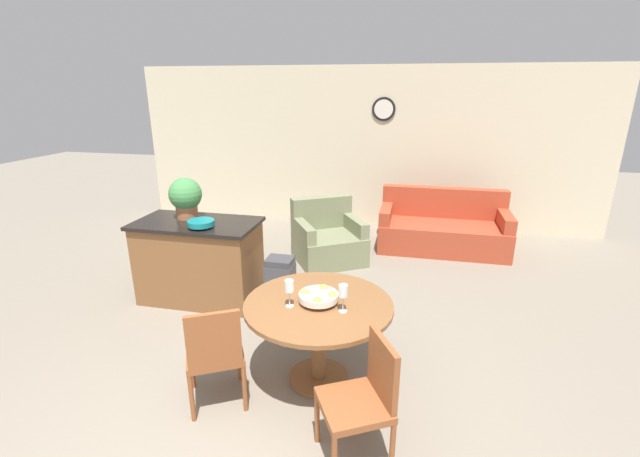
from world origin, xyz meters
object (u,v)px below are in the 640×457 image
armchair (328,240)px  couch (443,229)px  dining_chair_near_left (215,351)px  wine_glass_left (289,287)px  fruit_bowl (319,296)px  wine_glass_right (343,292)px  teal_bowl (201,223)px  dining_chair_near_right (364,395)px  kitchen_island (200,261)px  dining_table (318,321)px  potted_plant (186,197)px  trash_bin (280,284)px

armchair → couch: bearing=-4.3°
dining_chair_near_left → couch: (1.85, 3.89, -0.18)m
couch → wine_glass_left: bearing=-111.3°
fruit_bowl → wine_glass_right: wine_glass_right is taller
dining_chair_near_left → teal_bowl: 1.71m
dining_chair_near_left → wine_glass_left: bearing=7.7°
wine_glass_left → wine_glass_right: 0.42m
dining_chair_near_right → fruit_bowl: 0.88m
wine_glass_right → kitchen_island: bearing=146.5°
dining_table → dining_chair_near_right: dining_chair_near_right is taller
fruit_bowl → teal_bowl: (-1.49, 0.97, 0.20)m
wine_glass_right → teal_bowl: teal_bowl is taller
teal_bowl → potted_plant: size_ratio=0.61×
fruit_bowl → kitchen_island: (-1.65, 1.14, -0.31)m
teal_bowl → armchair: teal_bowl is taller
dining_table → armchair: 2.67m
dining_table → fruit_bowl: 0.22m
fruit_bowl → couch: bearing=71.5°
potted_plant → kitchen_island: bearing=-36.2°
wine_glass_right → potted_plant: potted_plant is taller
wine_glass_right → trash_bin: wine_glass_right is taller
dining_chair_near_right → wine_glass_right: size_ratio=3.88×
potted_plant → dining_chair_near_left: bearing=-56.9°
kitchen_island → armchair: size_ratio=1.15×
teal_bowl → kitchen_island: bearing=131.8°
dining_chair_near_left → potted_plant: size_ratio=1.89×
dining_table → dining_chair_near_left: bearing=-146.4°
kitchen_island → potted_plant: potted_plant is taller
wine_glass_right → trash_bin: (-0.89, 1.19, -0.59)m
fruit_bowl → dining_chair_near_left: bearing=-146.6°
wine_glass_right → teal_bowl: (-1.70, 1.06, 0.10)m
dining_chair_near_right → armchair: 3.43m
trash_bin → armchair: (0.22, 1.52, -0.01)m
dining_table → wine_glass_right: 0.40m
dining_chair_near_right → trash_bin: dining_chair_near_right is taller
dining_chair_near_left → dining_table: bearing=4.9°
couch → wine_glass_right: bearing=-105.2°
dining_table → potted_plant: (-1.82, 1.26, 0.62)m
fruit_bowl → trash_bin: (-0.68, 1.10, -0.48)m
fruit_bowl → wine_glass_right: (0.21, -0.09, 0.11)m
kitchen_island → wine_glass_left: bearing=-40.8°
kitchen_island → trash_bin: (0.97, -0.04, -0.17)m
dining_table → kitchen_island: size_ratio=0.87×
teal_bowl → couch: bearing=43.0°
fruit_bowl → armchair: 2.70m
armchair → trash_bin: bearing=-129.6°
dining_table → wine_glass_right: wine_glass_right is taller
dining_chair_near_right → dining_table: bearing=4.9°
couch → dining_table: bearing=-108.8°
fruit_bowl → dining_chair_near_right: bearing=-56.6°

